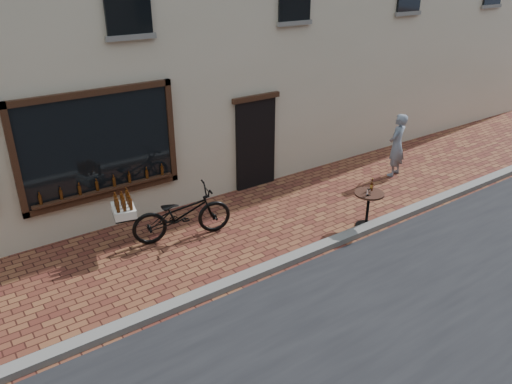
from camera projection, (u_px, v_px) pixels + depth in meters
ground at (279, 274)px, 9.07m from camera, size 90.00×90.00×0.00m
kerb at (273, 266)px, 9.19m from camera, size 90.00×0.25×0.12m
cargo_bicycle at (180, 214)px, 10.04m from camera, size 2.43×1.15×1.14m
bistro_table at (368, 202)px, 10.45m from camera, size 0.62×0.62×1.06m
pedestrian at (397, 145)px, 12.90m from camera, size 0.69×0.55×1.66m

